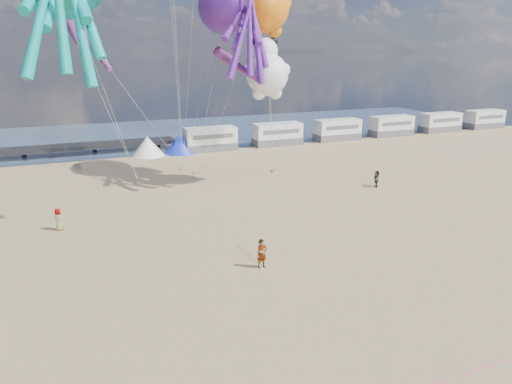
# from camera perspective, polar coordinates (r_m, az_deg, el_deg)

# --- Properties ---
(ground) EXTENTS (120.00, 120.00, 0.00)m
(ground) POSITION_cam_1_polar(r_m,az_deg,el_deg) (22.65, 10.07, -15.80)
(ground) COLOR tan
(ground) RESTS_ON ground
(water) EXTENTS (120.00, 120.00, 0.00)m
(water) POSITION_cam_1_polar(r_m,az_deg,el_deg) (72.66, -13.73, 6.97)
(water) COLOR #334762
(water) RESTS_ON ground
(motorhome_0) EXTENTS (6.60, 2.50, 3.00)m
(motorhome_0) POSITION_cam_1_polar(r_m,az_deg,el_deg) (59.24, -5.72, 6.61)
(motorhome_0) COLOR silver
(motorhome_0) RESTS_ON ground
(motorhome_1) EXTENTS (6.60, 2.50, 3.00)m
(motorhome_1) POSITION_cam_1_polar(r_m,az_deg,el_deg) (62.57, 2.70, 7.24)
(motorhome_1) COLOR silver
(motorhome_1) RESTS_ON ground
(motorhome_2) EXTENTS (6.60, 2.50, 3.00)m
(motorhome_2) POSITION_cam_1_polar(r_m,az_deg,el_deg) (67.10, 10.14, 7.66)
(motorhome_2) COLOR silver
(motorhome_2) RESTS_ON ground
(motorhome_3) EXTENTS (6.60, 2.50, 3.00)m
(motorhome_3) POSITION_cam_1_polar(r_m,az_deg,el_deg) (72.59, 16.56, 7.93)
(motorhome_3) COLOR silver
(motorhome_3) RESTS_ON ground
(motorhome_4) EXTENTS (6.60, 2.50, 3.00)m
(motorhome_4) POSITION_cam_1_polar(r_m,az_deg,el_deg) (78.85, 22.02, 8.07)
(motorhome_4) COLOR silver
(motorhome_4) RESTS_ON ground
(motorhome_5) EXTENTS (6.60, 2.50, 3.00)m
(motorhome_5) POSITION_cam_1_polar(r_m,az_deg,el_deg) (85.71, 26.65, 8.14)
(motorhome_5) COLOR silver
(motorhome_5) RESTS_ON ground
(tent_white) EXTENTS (4.00, 4.00, 2.40)m
(tent_white) POSITION_cam_1_polar(r_m,az_deg,el_deg) (57.56, -13.39, 5.62)
(tent_white) COLOR white
(tent_white) RESTS_ON ground
(tent_blue) EXTENTS (4.00, 4.00, 2.40)m
(tent_blue) POSITION_cam_1_polar(r_m,az_deg,el_deg) (58.30, -9.49, 5.99)
(tent_blue) COLOR #1933CC
(tent_blue) RESTS_ON ground
(standing_person) EXTENTS (0.69, 0.49, 1.78)m
(standing_person) POSITION_cam_1_polar(r_m,az_deg,el_deg) (26.96, 0.73, -7.70)
(standing_person) COLOR tan
(standing_person) RESTS_ON ground
(beachgoer_0) EXTENTS (0.52, 0.66, 1.61)m
(beachgoer_0) POSITION_cam_1_polar(r_m,az_deg,el_deg) (35.41, -23.46, -3.15)
(beachgoer_0) COLOR #7F6659
(beachgoer_0) RESTS_ON ground
(beachgoer_4) EXTENTS (0.78, 0.97, 1.55)m
(beachgoer_4) POSITION_cam_1_polar(r_m,az_deg,el_deg) (44.38, 14.82, 1.60)
(beachgoer_4) COLOR #7F6659
(beachgoer_4) RESTS_ON ground
(sandbag_a) EXTENTS (0.50, 0.35, 0.22)m
(sandbag_a) POSITION_cam_1_polar(r_m,az_deg,el_deg) (45.56, -14.45, 1.16)
(sandbag_a) COLOR gray
(sandbag_a) RESTS_ON ground
(sandbag_b) EXTENTS (0.50, 0.35, 0.22)m
(sandbag_b) POSITION_cam_1_polar(r_m,az_deg,el_deg) (48.17, -7.52, 2.42)
(sandbag_b) COLOR gray
(sandbag_b) RESTS_ON ground
(sandbag_c) EXTENTS (0.50, 0.35, 0.22)m
(sandbag_c) POSITION_cam_1_polar(r_m,az_deg,el_deg) (48.50, 2.28, 2.65)
(sandbag_c) COLOR gray
(sandbag_c) RESTS_ON ground
(sandbag_d) EXTENTS (0.50, 0.35, 0.22)m
(sandbag_d) POSITION_cam_1_polar(r_m,az_deg,el_deg) (50.27, -6.44, 3.08)
(sandbag_d) COLOR gray
(sandbag_d) RESTS_ON ground
(sandbag_e) EXTENTS (0.50, 0.35, 0.22)m
(sandbag_e) POSITION_cam_1_polar(r_m,az_deg,el_deg) (49.97, -9.11, 2.88)
(sandbag_e) COLOR gray
(sandbag_e) RESTS_ON ground
(kite_octopus_purple) EXTENTS (7.53, 11.13, 11.72)m
(kite_octopus_purple) POSITION_cam_1_polar(r_m,az_deg,el_deg) (46.00, -3.69, 22.13)
(kite_octopus_purple) COLOR #581D8C
(kite_panda) EXTENTS (5.81, 5.65, 6.45)m
(kite_panda) POSITION_cam_1_polar(r_m,az_deg,el_deg) (42.17, 1.42, 14.46)
(kite_panda) COLOR white
(kite_teddy_orange) EXTENTS (6.69, 6.54, 7.30)m
(kite_teddy_orange) POSITION_cam_1_polar(r_m,az_deg,el_deg) (44.17, 1.20, 21.97)
(kite_teddy_orange) COLOR orange
(windsock_left) EXTENTS (1.58, 6.41, 6.34)m
(windsock_left) POSITION_cam_1_polar(r_m,az_deg,el_deg) (44.70, -21.84, 18.04)
(windsock_left) COLOR red
(windsock_mid) EXTENTS (3.42, 5.85, 5.98)m
(windsock_mid) POSITION_cam_1_polar(r_m,az_deg,el_deg) (41.47, -2.19, 15.40)
(windsock_mid) COLOR red
(windsock_right) EXTENTS (2.20, 5.50, 5.45)m
(windsock_right) POSITION_cam_1_polar(r_m,az_deg,el_deg) (34.42, -19.38, 16.49)
(windsock_right) COLOR red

